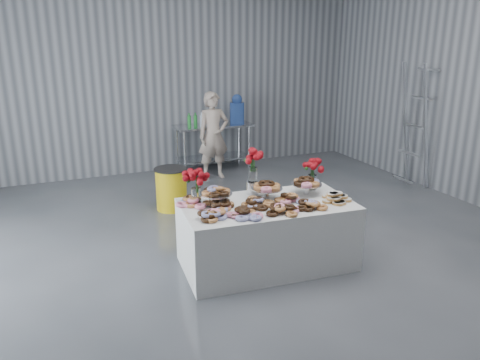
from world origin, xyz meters
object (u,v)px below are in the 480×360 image
Objects in this scene: stepladder at (415,126)px; water_jug at (237,110)px; display_table at (267,234)px; prep_table at (213,139)px; person at (214,136)px; trash_barrel at (171,189)px.

water_jug is at bearing 135.47° from stepladder.
prep_table reaches higher than display_table.
display_table is 4.25m from water_jug.
water_jug is 0.26× the size of stepladder.
trash_barrel is at bearing -132.56° from person.
display_table is 1.27× the size of prep_table.
person is (-0.67, -0.49, -0.36)m from water_jug.
display_table is 4.05m from stepladder.
stepladder is at bearing -7.00° from trash_barrel.
stepladder is (3.00, -1.80, 0.27)m from person.
prep_table is 0.55m from person.
stepladder reaches higher than person.
water_jug is at bearing 35.60° from person.
person is 1.79m from trash_barrel.
person is 3.51m from stepladder.
water_jug is at bearing 71.98° from display_table.
prep_table is 2.71× the size of water_jug.
person reaches higher than prep_table.
person is (-0.17, -0.49, 0.17)m from prep_table.
water_jug is 0.90m from person.
prep_table is at bearing 78.72° from display_table.
display_table is at bearing -155.12° from stepladder.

